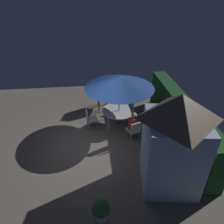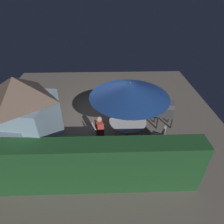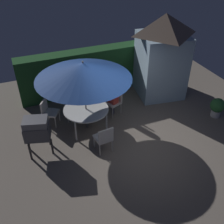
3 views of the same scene
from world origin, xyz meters
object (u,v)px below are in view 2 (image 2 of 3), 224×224
Objects in this scene: person_in_red at (99,127)px; bbq_grill at (165,109)px; chair_near_shed at (97,133)px; patio_umbrella at (130,90)px; chair_toward_hedge at (122,108)px; garden_shed at (27,122)px; chair_far_side at (159,136)px; potted_plant_by_shed at (26,114)px; patio_table at (128,122)px.

bbq_grill is at bearing -159.34° from person_in_red.
person_in_red is (-0.08, -0.03, 0.26)m from chair_near_shed.
patio_umbrella is 3.20× the size of chair_toward_hedge.
chair_toward_hedge is (0.14, -1.28, -1.56)m from patio_umbrella.
garden_shed is 3.46× the size of chair_far_side.
chair_far_side is (-1.11, 0.67, -1.56)m from patio_umbrella.
person_in_red reaches higher than chair_near_shed.
chair_far_side is at bearing 173.50° from person_in_red.
person_in_red reaches higher than chair_far_side.
chair_near_shed is at bearing -5.51° from chair_far_side.
bbq_grill is 1.33× the size of chair_toward_hedge.
potted_plant_by_shed is (4.26, 0.19, -0.12)m from chair_toward_hedge.
potted_plant_by_shed is at bearing -4.60° from bbq_grill.
garden_shed is 4.59m from chair_far_side.
patio_umbrella is at bearing -63.43° from patio_table.
patio_umbrella is at bearing 96.05° from chair_toward_hedge.
chair_far_side is at bearing 68.17° from bbq_grill.
patio_umbrella reaches higher than patio_table.
patio_table is 2.05× the size of potted_plant_by_shed.
garden_shed is 2.60× the size of bbq_grill.
bbq_grill is 1.91m from chair_toward_hedge.
chair_toward_hedge is (-3.19, -2.38, -1.07)m from garden_shed.
potted_plant_by_shed is at bearing -13.88° from patio_table.
patio_table is (-3.33, -1.10, -0.89)m from garden_shed.
chair_near_shed is (2.80, 1.06, -0.33)m from bbq_grill.
patio_umbrella is 2.03m from chair_toward_hedge.
chair_far_side is 0.71× the size of person_in_red.
patio_umbrella is (0.00, -0.00, 1.39)m from patio_table.
chair_near_shed reaches higher than potted_plant_by_shed.
chair_far_side is at bearing 148.71° from patio_umbrella.
chair_near_shed is at bearing 21.04° from patio_table.
patio_umbrella is 2.03m from chair_far_side.
potted_plant_by_shed is at bearing -25.58° from chair_near_shed.
patio_table is 1.15× the size of person_in_red.
patio_umbrella reaches higher than chair_far_side.
chair_near_shed is 1.00× the size of chair_far_side.
chair_far_side is (-2.29, 0.22, 0.00)m from chair_near_shed.
patio_umbrella is 1.76m from person_in_red.
bbq_grill is 1.70× the size of potted_plant_by_shed.
person_in_red is (1.10, 0.42, -1.30)m from patio_umbrella.
chair_far_side is 2.24m from person_in_red.
chair_far_side reaches higher than potted_plant_by_shed.
patio_umbrella is 2.01m from chair_near_shed.
chair_far_side is (0.51, 1.28, -0.33)m from bbq_grill.
patio_table is 1.31m from chair_far_side.
person_in_red is at bearing 155.41° from potted_plant_by_shed.
chair_near_shed is 2.30m from chair_far_side.
person_in_red is (0.96, 1.70, 0.26)m from chair_toward_hedge.
chair_far_side is (-1.11, 0.67, -0.18)m from patio_table.
garden_shed reaches higher than person_in_red.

